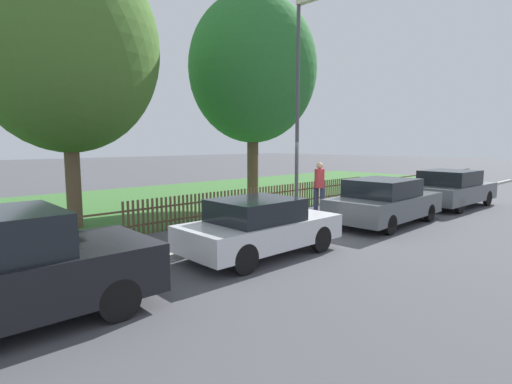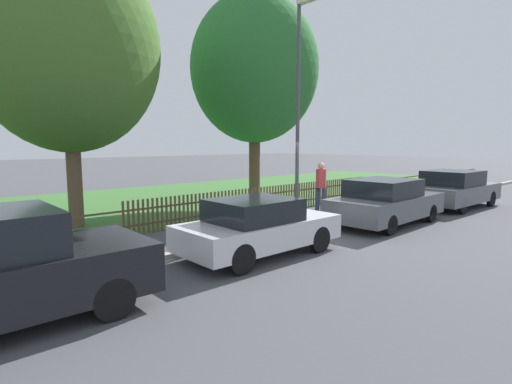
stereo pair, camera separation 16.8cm
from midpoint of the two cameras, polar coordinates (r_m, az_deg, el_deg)
The scene contains 12 objects.
ground_plane at distance 12.72m, azimuth 10.54°, elevation -4.36°, with size 120.00×120.00×0.00m, color #4C4C51.
kerb_stone at distance 12.76m, azimuth 10.18°, elevation -4.04°, with size 39.22×0.20×0.12m, color #B2ADA3.
grass_strip at distance 18.60m, azimuth -10.11°, elevation -0.74°, with size 39.22×11.02×0.01m, color #3D7033.
park_fence at distance 14.31m, azimuth 2.07°, elevation -1.01°, with size 39.22×0.05×0.97m.
parked_car_black_saloon at distance 8.83m, azimuth 0.02°, elevation -4.94°, with size 3.75×1.68×1.28m.
parked_car_navy_estate at distance 12.84m, azimuth 17.52°, elevation -1.30°, with size 4.27×1.92×1.40m.
parked_car_red_compact at distance 17.20m, azimuth 25.83°, elevation 0.44°, with size 4.33×2.02×1.43m.
covered_motorcycle at distance 10.74m, azimuth -3.09°, elevation -2.78°, with size 1.86×0.78×1.09m.
tree_behind_motorcycle at distance 13.04m, azimuth -25.89°, elevation 18.12°, with size 5.14×5.14×8.11m.
tree_mid_park at distance 16.21m, azimuth -0.79°, elevation 17.14°, with size 4.97×4.97×8.20m.
pedestrian_near_fence at distance 14.66m, azimuth 8.72°, elevation 1.17°, with size 0.43×0.43×1.78m.
street_lamp at distance 12.04m, azimuth 5.91°, elevation 14.48°, with size 0.20×0.79×6.57m.
Camera 1 is at (-10.17, -7.24, 2.49)m, focal length 28.00 mm.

